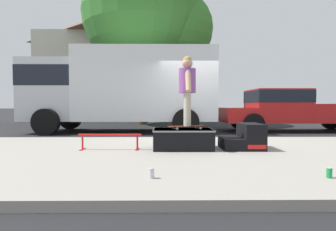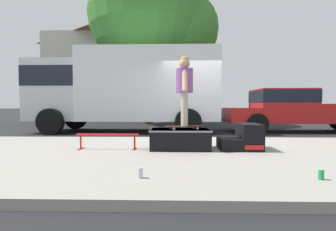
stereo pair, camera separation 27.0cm
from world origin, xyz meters
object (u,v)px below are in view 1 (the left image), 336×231
skate_box (183,138)px  soda_can_b (329,173)px  soda_can (152,173)px  pickup_truck_red (291,108)px  grind_rail (110,138)px  skateboard (187,127)px  street_tree_main (149,18)px  kicker_ramp (245,138)px  box_truck (121,87)px  skater_kid (187,85)px

skate_box → soda_can_b: size_ratio=9.62×
soda_can → pickup_truck_red: bearing=54.5°
grind_rail → pickup_truck_red: bearing=39.4°
grind_rail → skateboard: 1.58m
soda_can → street_tree_main: bearing=93.4°
grind_rail → kicker_ramp: bearing=1.6°
kicker_ramp → soda_can: bearing=-129.2°
kicker_ramp → skateboard: (-1.19, -0.05, 0.25)m
kicker_ramp → grind_rail: kicker_ramp is taller
grind_rail → box_truck: size_ratio=0.18×
soda_can_b → street_tree_main: size_ratio=0.01×
grind_rail → soda_can: size_ratio=10.04×
soda_can_b → box_truck: box_truck is taller
grind_rail → skateboard: skateboard is taller
skate_box → pickup_truck_red: bearing=47.1°
kicker_ramp → box_truck: 5.92m
soda_can_b → box_truck: 8.01m
soda_can → box_truck: box_truck is taller
grind_rail → skateboard: bearing=0.9°
skateboard → box_truck: size_ratio=0.12×
soda_can → street_tree_main: street_tree_main is taller
skater_kid → street_tree_main: street_tree_main is taller
skater_kid → kicker_ramp: bearing=2.4°
skate_box → street_tree_main: bearing=97.8°
pickup_truck_red → street_tree_main: bearing=146.0°
soda_can → street_tree_main: 12.19m
soda_can_b → street_tree_main: street_tree_main is taller
skateboard → pickup_truck_red: size_ratio=0.14×
skateboard → skater_kid: (-0.00, -0.00, 0.84)m
skateboard → street_tree_main: bearing=98.3°
kicker_ramp → skater_kid: size_ratio=0.58×
pickup_truck_red → box_truck: bearing=-178.8°
soda_can → skate_box: bearing=76.5°
soda_can → skater_kid: bearing=74.2°
soda_can → grind_rail: bearing=113.9°
skater_kid → soda_can_b: skater_kid is taller
skate_box → grind_rail: skate_box is taller
skate_box → skateboard: bearing=-31.6°
skate_box → pickup_truck_red: size_ratio=0.21×
skateboard → skater_kid: size_ratio=0.57×
kicker_ramp → pickup_truck_red: pickup_truck_red is taller
kicker_ramp → soda_can_b: size_ratio=6.45×
skater_kid → soda_can_b: (1.58, -2.18, -1.24)m
box_truck → skater_kid: bearing=-66.0°
soda_can → soda_can_b: (2.19, -0.01, 0.00)m
skater_kid → box_truck: 5.22m
kicker_ramp → street_tree_main: 10.44m
kicker_ramp → grind_rail: bearing=-178.4°
soda_can_b → pickup_truck_red: size_ratio=0.02×
pickup_truck_red → soda_can_b: bearing=-111.9°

